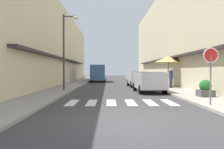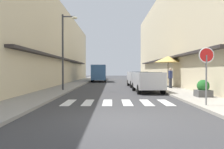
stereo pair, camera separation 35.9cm
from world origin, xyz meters
name	(u,v)px [view 1 (the left image)]	position (x,y,z in m)	size (l,w,h in m)	color
ground_plane	(114,85)	(0.00, 17.26, 0.00)	(94.93, 94.93, 0.00)	#38383A
sidewalk_left	(73,85)	(-4.46, 17.26, 0.06)	(2.26, 60.41, 0.12)	gray
sidewalk_right	(155,85)	(4.46, 17.26, 0.06)	(2.26, 60.41, 0.12)	#9E998E
building_row_left	(42,46)	(-8.08, 18.42, 4.36)	(5.50, 40.83, 8.72)	beige
building_row_right	(185,37)	(8.08, 18.42, 5.43)	(5.50, 40.83, 10.87)	beige
crosswalk	(121,102)	(0.00, 3.99, 0.01)	(5.20, 2.20, 0.01)	silver
parked_car_near	(149,80)	(2.28, 9.12, 0.92)	(1.92, 4.05, 1.47)	silver
parked_car_mid	(138,77)	(2.28, 14.93, 0.92)	(1.92, 4.10, 1.47)	silver
delivery_van	(98,72)	(-2.13, 24.89, 1.41)	(2.14, 5.46, 2.37)	#33598C
round_street_sign	(211,61)	(3.70, 2.42, 1.97)	(0.65, 0.07, 2.42)	slate
street_lamp	(66,44)	(-3.79, 10.02, 3.56)	(1.19, 0.28, 5.67)	#38383D
cafe_umbrella	(168,59)	(4.84, 13.45, 2.59)	(2.52, 2.52, 2.76)	#262626
planter_corner	(205,89)	(4.82, 5.49, 0.54)	(0.80, 0.80, 0.94)	#4C4C4C
pedestrian_walking_near	(171,77)	(4.62, 11.72, 1.00)	(0.34, 0.34, 1.67)	#282B33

